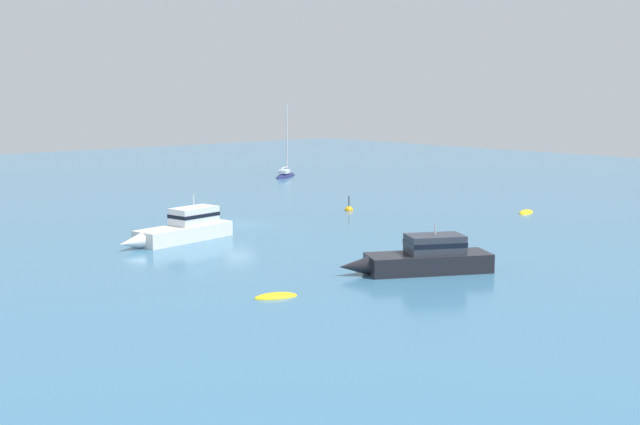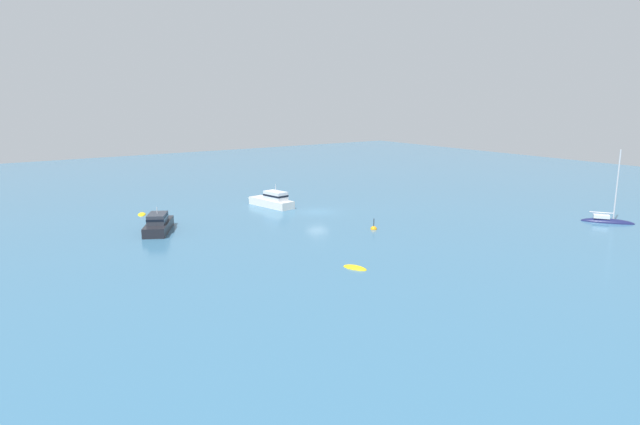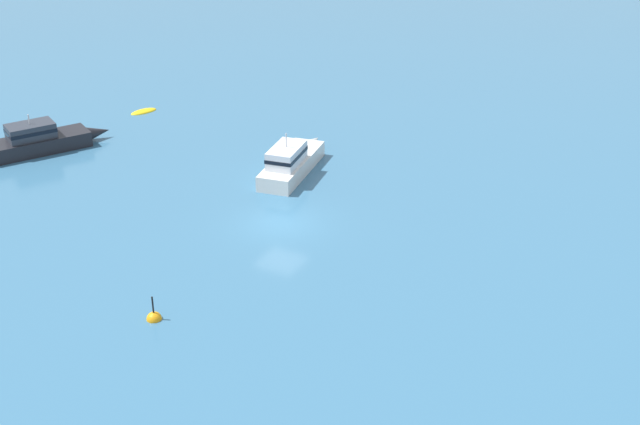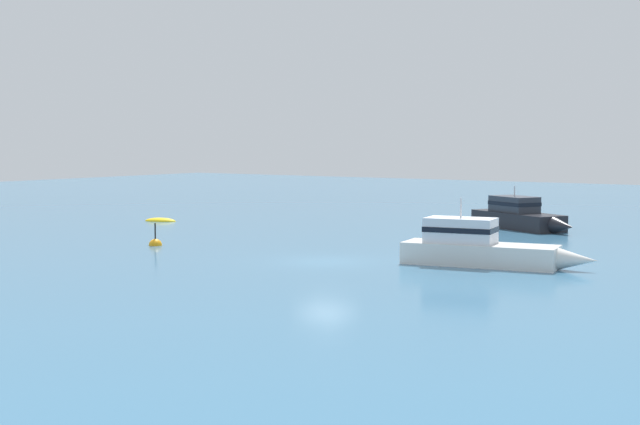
# 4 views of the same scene
# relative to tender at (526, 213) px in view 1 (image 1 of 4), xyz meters

# --- Properties ---
(ground_plane) EXTENTS (160.00, 160.00, 0.00)m
(ground_plane) POSITION_rel_tender_xyz_m (-10.63, -20.97, 0.00)
(ground_plane) COLOR teal
(tender) EXTENTS (1.64, 2.46, 0.49)m
(tender) POSITION_rel_tender_xyz_m (0.00, 0.00, 0.00)
(tender) COLOR yellow
(tender) RESTS_ON ground
(cabin_cruiser) EXTENTS (3.21, 8.71, 3.02)m
(cabin_cruiser) POSITION_rel_tender_xyz_m (-7.69, -27.39, 0.83)
(cabin_cruiser) COLOR silver
(cabin_cruiser) RESTS_ON ground
(rib) EXTENTS (1.64, 2.32, 0.42)m
(rib) POSITION_rel_tender_xyz_m (7.95, -32.00, 0.00)
(rib) COLOR yellow
(rib) RESTS_ON ground
(launch) EXTENTS (5.46, 8.12, 2.70)m
(launch) POSITION_rel_tender_xyz_m (9.06, -22.60, 0.81)
(launch) COLOR black
(launch) RESTS_ON ground
(yacht) EXTENTS (4.32, 5.48, 8.88)m
(yacht) POSITION_rel_tender_xyz_m (-34.72, 3.01, 0.16)
(yacht) COLOR #191E4C
(yacht) RESTS_ON ground
(channel_buoy) EXTENTS (0.71, 0.71, 1.56)m
(channel_buoy) POSITION_rel_tender_xyz_m (-10.45, -9.85, 0.01)
(channel_buoy) COLOR orange
(channel_buoy) RESTS_ON ground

